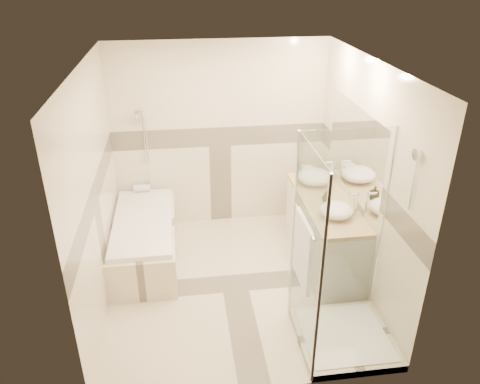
{
  "coord_description": "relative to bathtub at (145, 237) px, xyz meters",
  "views": [
    {
      "loc": [
        -0.52,
        -4.32,
        3.37
      ],
      "look_at": [
        0.1,
        0.25,
        1.05
      ],
      "focal_mm": 35.0,
      "sensor_mm": 36.0,
      "label": 1
    }
  ],
  "objects": [
    {
      "name": "amenity_bottle_b",
      "position": [
        2.13,
        -0.38,
        0.61
      ],
      "size": [
        0.13,
        0.13,
        0.13
      ],
      "primitive_type": "imported",
      "rotation": [
        0.0,
        0.0,
        -0.29
      ],
      "color": "black",
      "rests_on": "vanity"
    },
    {
      "name": "bathtub",
      "position": [
        0.0,
        0.0,
        0.0
      ],
      "size": [
        0.75,
        1.7,
        0.56
      ],
      "color": "beige",
      "rests_on": "ground"
    },
    {
      "name": "faucet_near",
      "position": [
        2.35,
        0.12,
        0.71
      ],
      "size": [
        0.12,
        0.03,
        0.29
      ],
      "color": "silver",
      "rests_on": "vanity"
    },
    {
      "name": "folded_towels",
      "position": [
        2.13,
        0.37,
        0.58
      ],
      "size": [
        0.17,
        0.26,
        0.08
      ],
      "primitive_type": "cube",
      "rotation": [
        0.0,
        0.0,
        -0.06
      ],
      "color": "silver",
      "rests_on": "vanity"
    },
    {
      "name": "faucet_far",
      "position": [
        2.35,
        -0.73,
        0.7
      ],
      "size": [
        0.11,
        0.03,
        0.27
      ],
      "color": "silver",
      "rests_on": "vanity"
    },
    {
      "name": "vessel_sink_near",
      "position": [
        2.13,
        0.12,
        0.63
      ],
      "size": [
        0.44,
        0.44,
        0.17
      ],
      "primitive_type": "ellipsoid",
      "color": "white",
      "rests_on": "vanity"
    },
    {
      "name": "vanity",
      "position": [
        2.15,
        -0.35,
        0.12
      ],
      "size": [
        0.58,
        1.62,
        0.85
      ],
      "color": "silver",
      "rests_on": "ground"
    },
    {
      "name": "rolled_towel",
      "position": [
        -0.04,
        0.76,
        0.3
      ],
      "size": [
        0.22,
        0.1,
        0.1
      ],
      "primitive_type": "cylinder",
      "rotation": [
        0.0,
        1.57,
        0.0
      ],
      "color": "silver",
      "rests_on": "bathtub"
    },
    {
      "name": "room",
      "position": [
        1.08,
        -0.64,
        0.95
      ],
      "size": [
        2.82,
        3.02,
        2.52
      ],
      "color": "beige",
      "rests_on": "ground"
    },
    {
      "name": "amenity_bottle_a",
      "position": [
        2.13,
        -0.41,
        0.63
      ],
      "size": [
        0.1,
        0.1,
        0.17
      ],
      "primitive_type": "imported",
      "rotation": [
        0.0,
        0.0,
        -0.39
      ],
      "color": "black",
      "rests_on": "vanity"
    },
    {
      "name": "shower_enclosure",
      "position": [
        1.86,
        -1.62,
        0.2
      ],
      "size": [
        0.96,
        0.93,
        2.04
      ],
      "color": "beige",
      "rests_on": "ground"
    },
    {
      "name": "vessel_sink_far",
      "position": [
        2.13,
        -0.73,
        0.62
      ],
      "size": [
        0.37,
        0.37,
        0.15
      ],
      "primitive_type": "ellipsoid",
      "color": "white",
      "rests_on": "vanity"
    }
  ]
}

